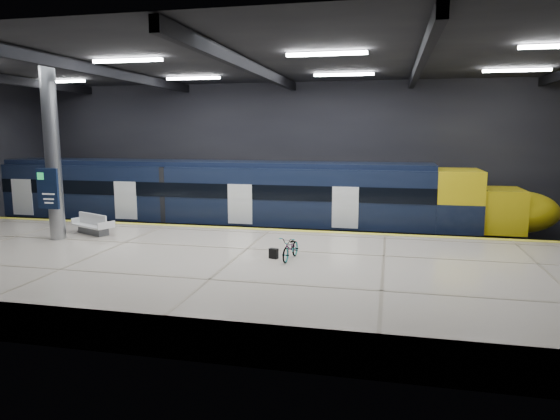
% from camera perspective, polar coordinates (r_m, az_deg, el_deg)
% --- Properties ---
extents(ground, '(30.00, 30.00, 0.00)m').
position_cam_1_polar(ground, '(19.91, -2.93, -6.86)').
color(ground, black).
rests_on(ground, ground).
extents(room_shell, '(30.10, 16.10, 8.05)m').
position_cam_1_polar(room_shell, '(19.16, -3.07, 9.83)').
color(room_shell, black).
rests_on(room_shell, ground).
extents(platform, '(30.00, 11.00, 1.10)m').
position_cam_1_polar(platform, '(17.45, -5.14, -7.29)').
color(platform, beige).
rests_on(platform, ground).
extents(safety_strip, '(30.00, 0.40, 0.01)m').
position_cam_1_polar(safety_strip, '(22.24, -1.07, -2.23)').
color(safety_strip, yellow).
rests_on(safety_strip, platform).
extents(rails, '(30.00, 1.52, 0.16)m').
position_cam_1_polar(rails, '(25.08, 0.41, -3.34)').
color(rails, gray).
rests_on(rails, ground).
extents(train, '(29.40, 2.84, 3.79)m').
position_cam_1_polar(train, '(25.53, -6.26, 1.33)').
color(train, black).
rests_on(train, ground).
extents(bench, '(2.15, 1.57, 0.88)m').
position_cam_1_polar(bench, '(22.69, -20.58, -1.81)').
color(bench, '#595B60').
rests_on(bench, platform).
extents(bicycle, '(0.72, 1.61, 0.82)m').
position_cam_1_polar(bicycle, '(17.03, 1.24, -4.33)').
color(bicycle, '#99999E').
rests_on(bicycle, platform).
extents(pannier_bag, '(0.34, 0.26, 0.35)m').
position_cam_1_polar(pannier_bag, '(17.21, -0.73, -4.99)').
color(pannier_bag, black).
rests_on(pannier_bag, platform).
extents(info_column, '(0.90, 0.78, 6.90)m').
position_cam_1_polar(info_column, '(21.84, -24.59, 5.63)').
color(info_column, '#9EA0A5').
rests_on(info_column, platform).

